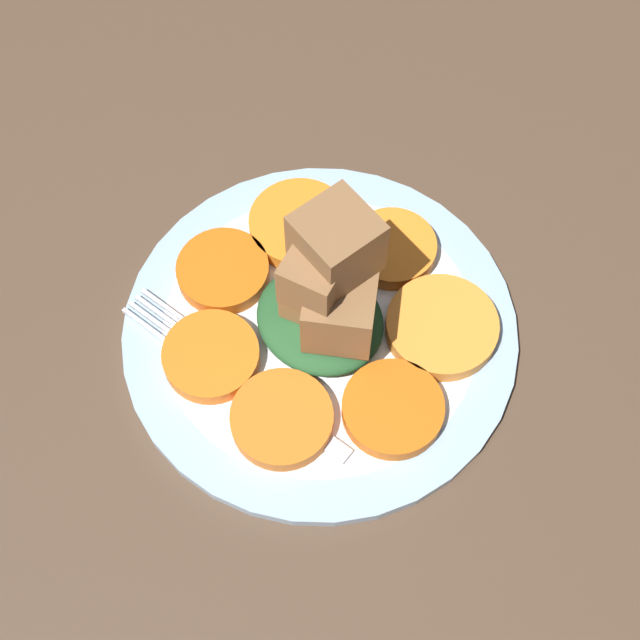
# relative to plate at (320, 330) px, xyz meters

# --- Properties ---
(table_slab) EXTENTS (1.20, 1.20, 0.02)m
(table_slab) POSITION_rel_plate_xyz_m (0.00, 0.00, -0.02)
(table_slab) COLOR #4C3828
(table_slab) RESTS_ON ground
(plate) EXTENTS (0.28, 0.28, 0.01)m
(plate) POSITION_rel_plate_xyz_m (0.00, 0.00, 0.00)
(plate) COLOR #99B7D1
(plate) RESTS_ON table_slab
(carrot_slice_0) EXTENTS (0.07, 0.07, 0.01)m
(carrot_slice_0) POSITION_rel_plate_xyz_m (-0.04, -0.07, 0.01)
(carrot_slice_0) COLOR orange
(carrot_slice_0) RESTS_ON plate
(carrot_slice_1) EXTENTS (0.07, 0.07, 0.01)m
(carrot_slice_1) POSITION_rel_plate_xyz_m (0.03, -0.07, 0.01)
(carrot_slice_1) COLOR orange
(carrot_slice_1) RESTS_ON plate
(carrot_slice_2) EXTENTS (0.07, 0.07, 0.01)m
(carrot_slice_2) POSITION_rel_plate_xyz_m (0.08, -0.02, 0.01)
(carrot_slice_2) COLOR #D45F12
(carrot_slice_2) RESTS_ON plate
(carrot_slice_3) EXTENTS (0.08, 0.08, 0.01)m
(carrot_slice_3) POSITION_rel_plate_xyz_m (0.07, 0.05, 0.01)
(carrot_slice_3) COLOR orange
(carrot_slice_3) RESTS_ON plate
(carrot_slice_4) EXTENTS (0.07, 0.07, 0.01)m
(carrot_slice_4) POSITION_rel_plate_xyz_m (0.00, 0.08, 0.01)
(carrot_slice_4) COLOR orange
(carrot_slice_4) RESTS_ON plate
(carrot_slice_5) EXTENTS (0.08, 0.08, 0.01)m
(carrot_slice_5) POSITION_rel_plate_xyz_m (-0.07, 0.05, 0.01)
(carrot_slice_5) COLOR orange
(carrot_slice_5) RESTS_ON plate
(carrot_slice_6) EXTENTS (0.07, 0.07, 0.01)m
(carrot_slice_6) POSITION_rel_plate_xyz_m (-0.08, -0.01, 0.01)
(carrot_slice_6) COLOR #D35E12
(carrot_slice_6) RESTS_ON plate
(center_pile) EXTENTS (0.10, 0.09, 0.12)m
(center_pile) POSITION_rel_plate_xyz_m (0.00, 0.00, 0.05)
(center_pile) COLOR #235128
(center_pile) RESTS_ON plate
(fork) EXTENTS (0.20, 0.03, 0.00)m
(fork) POSITION_rel_plate_xyz_m (-0.02, -0.07, 0.01)
(fork) COLOR silver
(fork) RESTS_ON plate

